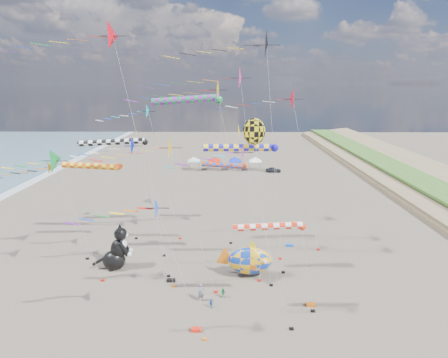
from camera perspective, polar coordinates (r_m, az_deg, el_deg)
ground at (r=30.96m, az=-3.95°, el=-26.11°), size 260.00×260.00×0.00m
delta_kite_0 at (r=44.82m, az=-28.80°, el=1.08°), size 10.13×1.59×12.16m
delta_kite_1 at (r=26.68m, az=-13.23°, el=-5.20°), size 10.13×1.96×12.62m
delta_kite_2 at (r=45.01m, az=-12.59°, el=10.31°), size 9.27×2.00×18.16m
delta_kite_3 at (r=41.45m, az=12.33°, el=12.35°), size 11.68×2.74×20.18m
delta_kite_4 at (r=36.26m, az=-16.60°, el=4.46°), size 9.94×2.14×15.40m
delta_kite_5 at (r=38.44m, az=6.29°, el=20.65°), size 12.32×3.00×25.83m
delta_kite_6 at (r=37.94m, az=-26.24°, el=2.70°), size 10.38×2.57×14.72m
delta_kite_7 at (r=38.50m, az=-4.06°, el=13.88°), size 13.36×2.19×20.99m
delta_kite_8 at (r=48.02m, az=2.12°, el=16.02°), size 15.68×3.28×22.94m
delta_kite_9 at (r=33.98m, az=-18.80°, el=20.77°), size 13.67×2.55×25.71m
delta_kite_10 at (r=32.07m, az=-8.82°, el=4.57°), size 10.65×2.41×16.05m
delta_kite_11 at (r=26.19m, az=0.86°, el=3.31°), size 10.36×1.74×16.28m
windsock_0 at (r=30.76m, az=7.75°, el=-7.80°), size 7.69×0.66×8.86m
windsock_1 at (r=41.30m, az=-17.38°, el=5.66°), size 9.24×0.69×14.47m
windsock_2 at (r=48.02m, az=-20.43°, el=1.96°), size 9.06×0.83×10.64m
windsock_3 at (r=49.03m, az=0.33°, el=2.19°), size 7.70×0.71×9.76m
windsock_4 at (r=35.57m, az=3.05°, el=5.01°), size 8.99×0.79×14.59m
windsock_5 at (r=42.64m, az=-5.64°, el=12.66°), size 9.62×0.95×19.09m
angelfish_kite at (r=34.75m, az=4.60°, el=7.50°), size 3.74×3.02×17.23m
cat_inflatable at (r=42.05m, az=-17.30°, el=-10.56°), size 4.11×2.47×5.23m
fish_inflatable at (r=39.00m, az=4.14°, el=-13.14°), size 6.46×2.84×4.36m
person_adult at (r=35.65m, az=-3.77°, el=-17.99°), size 0.80×0.72×1.83m
child_green at (r=36.17m, az=-0.10°, el=-18.14°), size 0.53×0.42×1.06m
child_blue at (r=34.92m, az=-2.11°, el=-19.63°), size 0.55×0.55×0.94m
kite_bag_0 at (r=39.28m, az=-8.65°, el=-16.04°), size 0.90×0.44×0.30m
kite_bag_1 at (r=47.00m, az=10.63°, el=-10.59°), size 0.90×0.44×0.30m
kite_bag_2 at (r=32.58m, az=-4.51°, el=-23.31°), size 0.90×0.44×0.30m
kite_bag_3 at (r=36.26m, az=14.01°, el=-19.28°), size 0.90×0.44×0.30m
tent_row at (r=84.92m, az=0.10°, el=3.53°), size 19.20×4.20×3.80m
parked_car at (r=84.26m, az=8.07°, el=1.51°), size 3.65×1.54×1.23m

